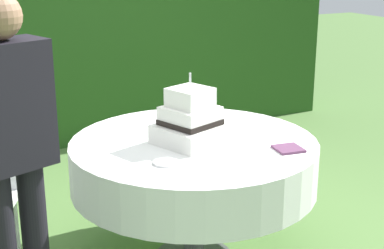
{
  "coord_description": "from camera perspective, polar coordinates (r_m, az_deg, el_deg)",
  "views": [
    {
      "loc": [
        -1.37,
        -2.7,
        1.76
      ],
      "look_at": [
        -0.02,
        -0.01,
        0.84
      ],
      "focal_mm": 54.02,
      "sensor_mm": 36.0,
      "label": 1
    }
  ],
  "objects": [
    {
      "name": "serving_plate_far",
      "position": [
        3.7,
        3.19,
        1.1
      ],
      "size": [
        0.11,
        0.11,
        0.01
      ],
      "primitive_type": "cylinder",
      "color": "white",
      "rests_on": "cake_table"
    },
    {
      "name": "cake_table",
      "position": [
        3.24,
        0.18,
        -3.79
      ],
      "size": [
        1.38,
        1.38,
        0.74
      ],
      "color": "#4C4C51",
      "rests_on": "ground_plane"
    },
    {
      "name": "standing_person",
      "position": [
        2.6,
        -17.49,
        -2.45
      ],
      "size": [
        0.41,
        0.31,
        1.6
      ],
      "color": "black",
      "rests_on": "ground_plane"
    },
    {
      "name": "wedding_cake",
      "position": [
        3.13,
        -0.18,
        0.32
      ],
      "size": [
        0.42,
        0.42,
        0.39
      ],
      "color": "white",
      "rests_on": "cake_table"
    },
    {
      "name": "napkin_stack",
      "position": [
        3.09,
        9.49,
        -2.37
      ],
      "size": [
        0.16,
        0.16,
        0.01
      ],
      "primitive_type": "cube",
      "rotation": [
        0.0,
        0.0,
        -0.13
      ],
      "color": "#603856",
      "rests_on": "cake_table"
    },
    {
      "name": "serving_plate_near",
      "position": [
        2.87,
        -2.59,
        -3.77
      ],
      "size": [
        0.13,
        0.13,
        0.01
      ],
      "primitive_type": "cylinder",
      "color": "white",
      "rests_on": "cake_table"
    },
    {
      "name": "foliage_hedge",
      "position": [
        5.43,
        -12.19,
        11.67
      ],
      "size": [
        5.29,
        0.51,
        2.56
      ],
      "primitive_type": "cube",
      "color": "#234C19",
      "rests_on": "ground_plane"
    }
  ]
}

